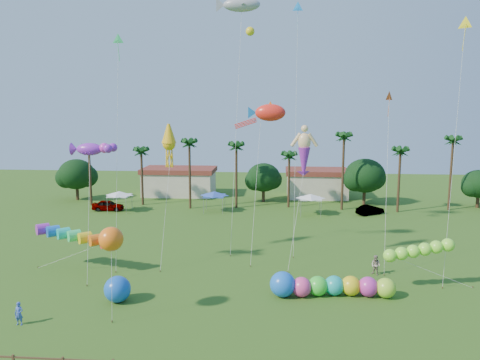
# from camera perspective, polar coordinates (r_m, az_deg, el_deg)

# --- Properties ---
(ground) EXTENTS (160.00, 160.00, 0.00)m
(ground) POSITION_cam_1_polar(r_m,az_deg,el_deg) (33.99, -1.44, -17.86)
(ground) COLOR #285116
(ground) RESTS_ON ground
(tree_line) EXTENTS (69.46, 8.91, 11.00)m
(tree_line) POSITION_cam_1_polar(r_m,az_deg,el_deg) (75.00, 4.83, 0.37)
(tree_line) COLOR #3A2819
(tree_line) RESTS_ON ground
(buildings_row) EXTENTS (35.00, 7.00, 4.00)m
(buildings_row) POSITION_cam_1_polar(r_m,az_deg,el_deg) (81.53, 0.12, -0.53)
(buildings_row) COLOR beige
(buildings_row) RESTS_ON ground
(tent_row) EXTENTS (31.00, 4.00, 0.60)m
(tent_row) POSITION_cam_1_polar(r_m,az_deg,el_deg) (68.33, -3.23, -1.74)
(tent_row) COLOR white
(tent_row) RESTS_ON ground
(car_a) EXTENTS (4.71, 2.12, 1.57)m
(car_a) POSITION_cam_1_polar(r_m,az_deg,el_deg) (72.70, -15.79, -3.00)
(car_a) COLOR #4C4C54
(car_a) RESTS_ON ground
(car_b) EXTENTS (4.33, 3.46, 1.38)m
(car_b) POSITION_cam_1_polar(r_m,az_deg,el_deg) (69.94, 15.56, -3.53)
(car_b) COLOR #4C4C54
(car_b) RESTS_ON ground
(spectator_a) EXTENTS (0.62, 0.42, 1.68)m
(spectator_a) POSITION_cam_1_polar(r_m,az_deg,el_deg) (37.77, -25.35, -14.51)
(spectator_a) COLOR blue
(spectator_a) RESTS_ON ground
(spectator_b) EXTENTS (1.14, 1.12, 1.85)m
(spectator_b) POSITION_cam_1_polar(r_m,az_deg,el_deg) (45.40, 16.22, -9.95)
(spectator_b) COLOR gray
(spectator_b) RESTS_ON ground
(caterpillar_inflatable) EXTENTS (10.26, 2.63, 2.09)m
(caterpillar_inflatable) POSITION_cam_1_polar(r_m,az_deg,el_deg) (39.71, 10.61, -12.58)
(caterpillar_inflatable) COLOR #EC3E8E
(caterpillar_inflatable) RESTS_ON ground
(blue_ball) EXTENTS (2.10, 2.10, 2.10)m
(blue_ball) POSITION_cam_1_polar(r_m,az_deg,el_deg) (39.17, -14.72, -12.75)
(blue_ball) COLOR blue
(blue_ball) RESTS_ON ground
(rainbow_tube) EXTENTS (9.03, 4.88, 3.54)m
(rainbow_tube) POSITION_cam_1_polar(r_m,az_deg,el_deg) (45.81, -18.27, -7.17)
(rainbow_tube) COLOR red
(rainbow_tube) RESTS_ON ground
(green_worm) EXTENTS (10.35, 1.72, 3.67)m
(green_worm) POSITION_cam_1_polar(r_m,az_deg,el_deg) (41.54, 17.81, -8.77)
(green_worm) COLOR #8CF937
(green_worm) RESTS_ON ground
(orange_ball_kite) EXTENTS (2.21, 2.21, 6.95)m
(orange_ball_kite) POSITION_cam_1_polar(r_m,az_deg,el_deg) (34.46, -15.45, -6.96)
(orange_ball_kite) COLOR orange
(orange_ball_kite) RESTS_ON ground
(merman_kite) EXTENTS (2.69, 4.50, 13.18)m
(merman_kite) POSITION_cam_1_polar(r_m,az_deg,el_deg) (45.78, 7.82, 3.16)
(merman_kite) COLOR #F0C488
(merman_kite) RESTS_ON ground
(fish_kite) EXTENTS (4.84, 6.18, 15.72)m
(fish_kite) POSITION_cam_1_polar(r_m,az_deg,el_deg) (48.41, 3.71, 8.19)
(fish_kite) COLOR #FC281C
(fish_kite) RESTS_ON ground
(shark_kite) EXTENTS (5.51, 7.28, 27.19)m
(shark_kite) POSITION_cam_1_polar(r_m,az_deg,el_deg) (53.79, 0.20, 20.58)
(shark_kite) COLOR #989BA6
(shark_kite) RESTS_ON ground
(squid_kite) EXTENTS (1.67, 5.35, 13.77)m
(squid_kite) POSITION_cam_1_polar(r_m,az_deg,el_deg) (47.11, -8.65, 4.36)
(squid_kite) COLOR yellow
(squid_kite) RESTS_ON ground
(lobster_kite) EXTENTS (4.42, 4.65, 12.39)m
(lobster_kite) POSITION_cam_1_polar(r_m,az_deg,el_deg) (43.84, -17.86, 3.60)
(lobster_kite) COLOR purple
(lobster_kite) RESTS_ON ground
(delta_kite_red) EXTENTS (1.21, 4.62, 16.83)m
(delta_kite_red) POSITION_cam_1_polar(r_m,az_deg,el_deg) (47.22, 17.73, 9.26)
(delta_kite_red) COLOR #E55319
(delta_kite_red) RESTS_ON ground
(delta_kite_yellow) EXTENTS (2.61, 4.97, 23.13)m
(delta_kite_yellow) POSITION_cam_1_polar(r_m,az_deg,el_deg) (46.93, 25.73, 16.39)
(delta_kite_yellow) COLOR yellow
(delta_kite_yellow) RESTS_ON ground
(delta_kite_green) EXTENTS (1.18, 3.34, 22.06)m
(delta_kite_green) POSITION_cam_1_polar(r_m,az_deg,el_deg) (46.60, -14.64, 15.65)
(delta_kite_green) COLOR #34DD72
(delta_kite_green) RESTS_ON ground
(delta_kite_blue) EXTENTS (1.22, 4.28, 26.04)m
(delta_kite_blue) POSITION_cam_1_polar(r_m,az_deg,el_deg) (51.37, 7.05, 19.56)
(delta_kite_blue) COLOR #1C91FD
(delta_kite_blue) RESTS_ON ground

